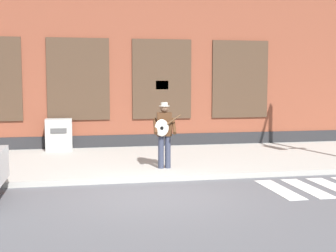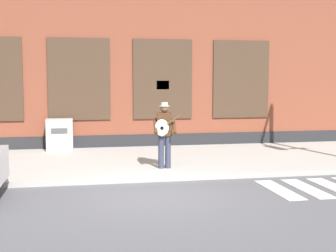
# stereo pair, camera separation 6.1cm
# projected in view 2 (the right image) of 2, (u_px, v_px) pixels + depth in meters

# --- Properties ---
(ground_plane) EXTENTS (160.00, 160.00, 0.00)m
(ground_plane) POSITION_uv_depth(u_px,v_px,m) (151.00, 196.00, 9.82)
(ground_plane) COLOR #56565B
(sidewalk) EXTENTS (28.00, 5.21, 0.14)m
(sidewalk) POSITION_uv_depth(u_px,v_px,m) (130.00, 161.00, 13.65)
(sidewalk) COLOR #ADAAA3
(sidewalk) RESTS_ON ground
(building_backdrop) EXTENTS (28.00, 4.06, 8.24)m
(building_backdrop) POSITION_uv_depth(u_px,v_px,m) (116.00, 36.00, 17.75)
(building_backdrop) COLOR brown
(building_backdrop) RESTS_ON ground
(busker) EXTENTS (0.72, 0.57, 1.72)m
(busker) POSITION_uv_depth(u_px,v_px,m) (164.00, 131.00, 12.10)
(busker) COLOR #33384C
(busker) RESTS_ON sidewalk
(utility_box) EXTENTS (0.85, 0.57, 1.04)m
(utility_box) POSITION_uv_depth(u_px,v_px,m) (60.00, 135.00, 15.31)
(utility_box) COLOR #ADADA8
(utility_box) RESTS_ON sidewalk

